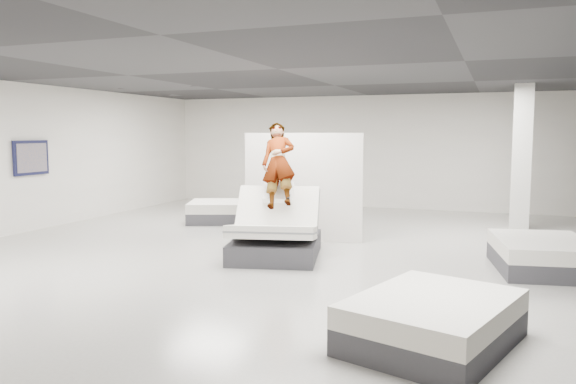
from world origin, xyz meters
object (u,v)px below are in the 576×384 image
object	(u,v)px
hero_bed	(276,236)
divider_panel	(303,187)
column	(521,157)
wall_poster	(31,158)
person	(278,183)
flat_bed_left_far	(227,212)
remote	(288,197)
flat_bed_right_far	(542,255)
flat_bed_right_near	(433,321)

from	to	relation	value
hero_bed	divider_panel	xyz separation A→B (m)	(-0.06, 1.60, 0.69)
column	wall_poster	xyz separation A→B (m)	(-9.93, -4.00, 0.00)
column	person	bearing A→B (deg)	-134.09
hero_bed	person	xyz separation A→B (m)	(-0.08, 0.33, 0.87)
flat_bed_left_far	remote	bearing A→B (deg)	-48.85
flat_bed_right_far	wall_poster	world-z (taller)	wall_poster
remote	flat_bed_right_near	xyz separation A→B (m)	(2.77, -3.25, -0.80)
person	flat_bed_right_far	world-z (taller)	person
hero_bed	flat_bed_left_far	xyz separation A→B (m)	(-2.55, 3.20, -0.13)
divider_panel	person	bearing A→B (deg)	-99.36
remote	divider_panel	distance (m)	1.58
remote	column	bearing A→B (deg)	36.40
flat_bed_right_far	wall_poster	size ratio (longest dim) A/B	2.11
flat_bed_right_far	flat_bed_right_near	world-z (taller)	same
divider_panel	column	size ratio (longest dim) A/B	0.73
flat_bed_left_far	column	bearing A→B (deg)	11.68
remote	flat_bed_right_far	world-z (taller)	remote
hero_bed	flat_bed_right_far	world-z (taller)	hero_bed
column	divider_panel	bearing A→B (deg)	-143.97
flat_bed_right_near	flat_bed_left_far	bearing A→B (deg)	130.81
flat_bed_right_near	column	bearing A→B (deg)	82.43
hero_bed	wall_poster	distance (m)	6.07
hero_bed	divider_panel	distance (m)	1.74
hero_bed	column	bearing A→B (deg)	48.62
remote	column	xyz separation A→B (m)	(3.80, 4.52, 0.55)
hero_bed	person	distance (m)	0.94
person	column	world-z (taller)	column
divider_panel	remote	bearing A→B (deg)	-88.38
column	remote	bearing A→B (deg)	-130.07
divider_panel	column	bearing A→B (deg)	27.68
person	flat_bed_right_near	world-z (taller)	person
hero_bed	person	world-z (taller)	person
flat_bed_right_far	wall_poster	distance (m)	10.24
flat_bed_right_near	column	size ratio (longest dim) A/B	0.66
flat_bed_right_near	wall_poster	size ratio (longest dim) A/B	2.23
flat_bed_right_far	wall_poster	xyz separation A→B (m)	(-10.15, 0.00, 1.35)
hero_bed	wall_poster	size ratio (longest dim) A/B	2.30
person	wall_poster	size ratio (longest dim) A/B	1.77
remote	column	world-z (taller)	column
remote	flat_bed_left_far	xyz separation A→B (m)	(-2.76, 3.16, -0.80)
person	remote	size ratio (longest dim) A/B	11.98
divider_panel	wall_poster	bearing A→B (deg)	-178.32
remote	flat_bed_left_far	distance (m)	4.27
divider_panel	wall_poster	size ratio (longest dim) A/B	2.47
hero_bed	flat_bed_left_far	world-z (taller)	hero_bed
remote	flat_bed_left_far	world-z (taller)	remote
person	flat_bed_right_far	bearing A→B (deg)	-10.55
divider_panel	wall_poster	distance (m)	5.97
wall_poster	remote	bearing A→B (deg)	-4.83
hero_bed	column	size ratio (longest dim) A/B	0.68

